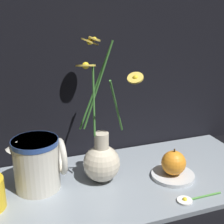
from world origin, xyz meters
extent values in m
plane|color=black|center=(0.00, 0.00, 0.00)|extent=(6.00, 6.00, 0.00)
cube|color=gray|center=(0.00, 0.00, 0.01)|extent=(0.84, 0.35, 0.01)
sphere|color=beige|center=(-0.03, 0.02, 0.06)|extent=(0.10, 0.10, 0.10)
cylinder|color=beige|center=(-0.03, 0.02, 0.12)|extent=(0.04, 0.04, 0.05)
cylinder|color=#3D7A33|center=(-0.03, 0.06, 0.25)|extent=(0.09, 0.01, 0.22)
cylinder|color=#EAC64C|center=(-0.03, 0.11, 0.36)|extent=(0.04, 0.05, 0.02)
sphere|color=yellow|center=(-0.03, 0.11, 0.36)|extent=(0.02, 0.02, 0.02)
cylinder|color=#3D7A33|center=(-0.03, 0.06, 0.26)|extent=(0.08, 0.01, 0.22)
cylinder|color=#EAC64C|center=(-0.02, 0.10, 0.37)|extent=(0.03, 0.03, 0.01)
sphere|color=yellow|center=(-0.02, 0.10, 0.37)|extent=(0.01, 0.01, 0.01)
cylinder|color=#3D7A33|center=(0.00, -0.01, 0.22)|extent=(0.06, 0.07, 0.15)
cylinder|color=#EAC64C|center=(0.03, -0.03, 0.29)|extent=(0.05, 0.05, 0.02)
sphere|color=yellow|center=(0.03, -0.03, 0.29)|extent=(0.01, 0.01, 0.01)
cylinder|color=#3D7A33|center=(-0.05, 0.03, 0.23)|extent=(0.01, 0.04, 0.17)
cylinder|color=#EAC64C|center=(-0.06, 0.03, 0.31)|extent=(0.06, 0.06, 0.01)
sphere|color=yellow|center=(-0.06, 0.03, 0.31)|extent=(0.02, 0.02, 0.02)
cylinder|color=beige|center=(-0.19, 0.04, 0.08)|extent=(0.11, 0.11, 0.13)
cylinder|color=#2D4C93|center=(-0.19, 0.04, 0.14)|extent=(0.11, 0.11, 0.01)
torus|color=beige|center=(-0.13, 0.04, 0.09)|extent=(0.01, 0.09, 0.09)
cone|color=beige|center=(-0.24, 0.04, 0.13)|extent=(0.04, 0.03, 0.04)
cylinder|color=silver|center=(0.15, -0.03, 0.02)|extent=(0.11, 0.11, 0.01)
sphere|color=orange|center=(0.15, -0.03, 0.05)|extent=(0.06, 0.06, 0.06)
cylinder|color=#4C3819|center=(0.15, -0.03, 0.09)|extent=(0.00, 0.00, 0.01)
cylinder|color=#4C8E3D|center=(0.17, -0.14, 0.01)|extent=(0.10, 0.01, 0.01)
cylinder|color=white|center=(0.12, -0.14, 0.01)|extent=(0.04, 0.04, 0.00)
sphere|color=yellow|center=(0.12, -0.14, 0.02)|extent=(0.01, 0.01, 0.01)
camera|label=1|loc=(-0.24, -0.66, 0.45)|focal=50.00mm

